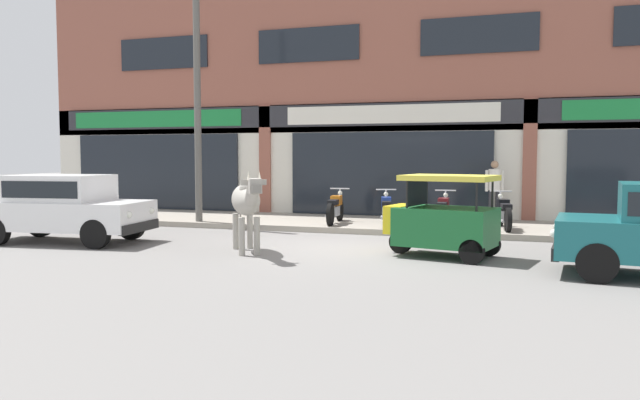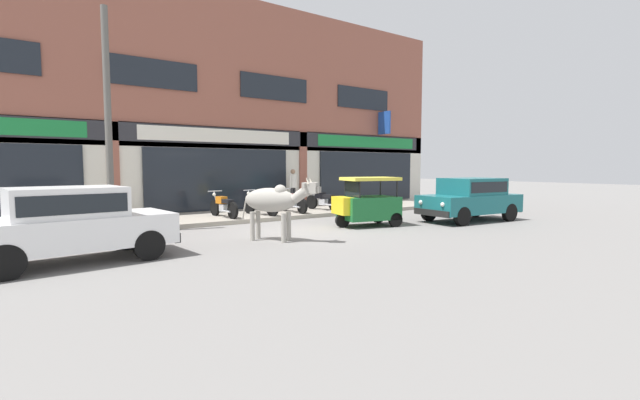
# 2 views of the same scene
# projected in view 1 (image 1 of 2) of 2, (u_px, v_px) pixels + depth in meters

# --- Properties ---
(ground_plane) EXTENTS (90.00, 90.00, 0.00)m
(ground_plane) POSITION_uv_depth(u_px,v_px,m) (331.00, 248.00, 12.71)
(ground_plane) COLOR slate
(sidewalk) EXTENTS (19.00, 3.36, 0.14)m
(sidewalk) POSITION_uv_depth(u_px,v_px,m) (375.00, 224.00, 16.38)
(sidewalk) COLOR gray
(sidewalk) RESTS_ON ground
(shop_building) EXTENTS (23.00, 1.40, 8.55)m
(shop_building) POSITION_uv_depth(u_px,v_px,m) (391.00, 80.00, 17.93)
(shop_building) COLOR #8E5142
(shop_building) RESTS_ON ground
(cow) EXTENTS (1.40, 1.88, 1.61)m
(cow) POSITION_uv_depth(u_px,v_px,m) (246.00, 201.00, 11.97)
(cow) COLOR #9E998E
(cow) RESTS_ON ground
(car_1) EXTENTS (3.74, 1.98, 1.46)m
(car_1) POSITION_uv_depth(u_px,v_px,m) (64.00, 205.00, 13.42)
(car_1) COLOR black
(car_1) RESTS_ON ground
(auto_rickshaw) EXTENTS (2.12, 1.50, 1.52)m
(auto_rickshaw) POSITION_uv_depth(u_px,v_px,m) (442.00, 221.00, 11.51)
(auto_rickshaw) COLOR black
(auto_rickshaw) RESTS_ON ground
(motorcycle_0) EXTENTS (0.52, 1.81, 0.88)m
(motorcycle_0) POSITION_uv_depth(u_px,v_px,m) (335.00, 208.00, 15.98)
(motorcycle_0) COLOR black
(motorcycle_0) RESTS_ON sidewalk
(motorcycle_1) EXTENTS (0.64, 1.79, 0.88)m
(motorcycle_1) POSITION_uv_depth(u_px,v_px,m) (386.00, 210.00, 15.48)
(motorcycle_1) COLOR black
(motorcycle_1) RESTS_ON sidewalk
(motorcycle_2) EXTENTS (0.52, 1.81, 0.88)m
(motorcycle_2) POSITION_uv_depth(u_px,v_px,m) (443.00, 211.00, 15.11)
(motorcycle_2) COLOR black
(motorcycle_2) RESTS_ON sidewalk
(motorcycle_3) EXTENTS (0.57, 1.80, 0.88)m
(motorcycle_3) POSITION_uv_depth(u_px,v_px,m) (504.00, 213.00, 14.72)
(motorcycle_3) COLOR black
(motorcycle_3) RESTS_ON sidewalk
(pedestrian) EXTENTS (0.47, 0.32, 1.60)m
(pedestrian) POSITION_uv_depth(u_px,v_px,m) (494.00, 184.00, 16.41)
(pedestrian) COLOR #2D2D33
(pedestrian) RESTS_ON sidewalk
(utility_pole) EXTENTS (0.18, 0.18, 5.99)m
(utility_pole) POSITION_uv_depth(u_px,v_px,m) (198.00, 107.00, 16.24)
(utility_pole) COLOR #595651
(utility_pole) RESTS_ON sidewalk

